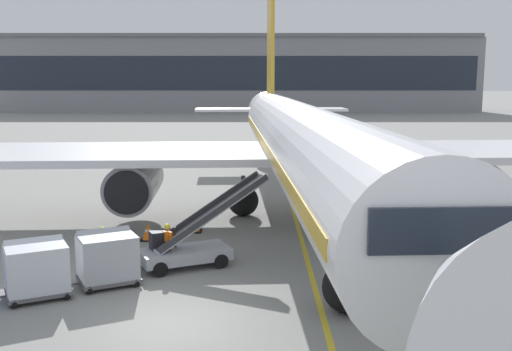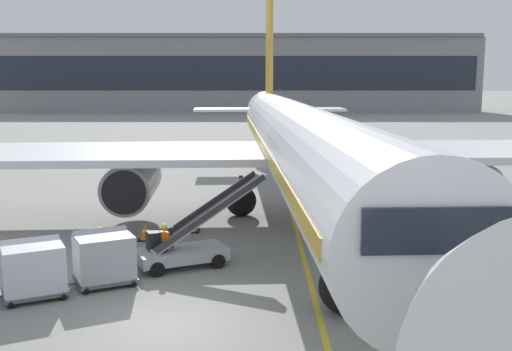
{
  "view_description": "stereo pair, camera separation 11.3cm",
  "coord_description": "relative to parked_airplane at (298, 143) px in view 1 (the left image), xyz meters",
  "views": [
    {
      "loc": [
        2.54,
        -16.73,
        7.22
      ],
      "look_at": [
        2.6,
        7.23,
        3.28
      ],
      "focal_mm": 42.02,
      "sensor_mm": 36.0,
      "label": 1
    },
    {
      "loc": [
        2.66,
        -16.73,
        7.22
      ],
      "look_at": [
        2.6,
        7.23,
        3.28
      ],
      "focal_mm": 42.02,
      "sensor_mm": 36.0,
      "label": 2
    }
  ],
  "objects": [
    {
      "name": "terminal_building",
      "position": [
        -6.08,
        101.48,
        3.96
      ],
      "size": [
        100.2,
        17.74,
        15.91
      ],
      "color": "gray",
      "rests_on": "ground"
    },
    {
      "name": "ground_crew_by_loader",
      "position": [
        -7.92,
        -8.34,
        -2.94
      ],
      "size": [
        0.44,
        0.44,
        1.74
      ],
      "color": "#514C42",
      "rests_on": "ground"
    },
    {
      "name": "baggage_cart_lead",
      "position": [
        -7.43,
        -9.68,
        -2.94
      ],
      "size": [
        2.79,
        2.32,
        1.91
      ],
      "color": "#515156",
      "rests_on": "ground"
    },
    {
      "name": "ground_plane",
      "position": [
        -4.75,
        -13.18,
        -3.94
      ],
      "size": [
        600.0,
        600.0,
        0.0
      ],
      "primitive_type": "plane",
      "color": "gray"
    },
    {
      "name": "baggage_cart_second",
      "position": [
        -9.46,
        -10.92,
        -2.94
      ],
      "size": [
        2.79,
        2.32,
        1.91
      ],
      "color": "#515156",
      "rests_on": "ground"
    },
    {
      "name": "belt_loader",
      "position": [
        -4.74,
        -7.6,
        -3.01
      ],
      "size": [
        5.14,
        3.26,
        3.48
      ],
      "color": "#A3A8B2",
      "rests_on": "ground"
    },
    {
      "name": "safety_cone_wingtip",
      "position": [
        -7.04,
        -3.88,
        -3.57
      ],
      "size": [
        0.67,
        0.67,
        0.76
      ],
      "color": "black",
      "rests_on": "ground"
    },
    {
      "name": "safety_cone_engine_keepout",
      "position": [
        -5.12,
        -2.42,
        -3.56
      ],
      "size": [
        0.69,
        0.69,
        0.77
      ],
      "color": "black",
      "rests_on": "ground"
    },
    {
      "name": "parked_airplane",
      "position": [
        0.0,
        0.0,
        0.0
      ],
      "size": [
        37.87,
        47.85,
        16.16
      ],
      "color": "white",
      "rests_on": "ground"
    },
    {
      "name": "apron_guidance_line_lead_in",
      "position": [
        -0.16,
        -0.88,
        -3.93
      ],
      "size": [
        0.2,
        110.0,
        0.01
      ],
      "color": "yellow",
      "rests_on": "ground"
    },
    {
      "name": "ground_crew_by_carts",
      "position": [
        -5.57,
        -7.9,
        -2.94
      ],
      "size": [
        0.42,
        0.48,
        1.74
      ],
      "color": "black",
      "rests_on": "ground"
    }
  ]
}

